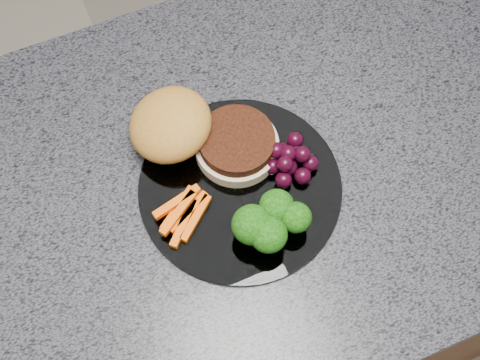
% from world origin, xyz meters
% --- Properties ---
extents(island_cabinet, '(1.20, 0.60, 0.86)m').
position_xyz_m(island_cabinet, '(0.00, 0.00, 0.43)').
color(island_cabinet, '#57321D').
rests_on(island_cabinet, ground).
extents(countertop, '(1.20, 0.60, 0.04)m').
position_xyz_m(countertop, '(0.00, 0.00, 0.88)').
color(countertop, '#46464F').
rests_on(countertop, island_cabinet).
extents(plate, '(0.26, 0.26, 0.01)m').
position_xyz_m(plate, '(0.05, -0.02, 0.90)').
color(plate, white).
rests_on(plate, countertop).
extents(burger, '(0.21, 0.19, 0.06)m').
position_xyz_m(burger, '(0.02, 0.06, 0.93)').
color(burger, beige).
rests_on(burger, plate).
extents(carrot_sticks, '(0.08, 0.07, 0.02)m').
position_xyz_m(carrot_sticks, '(-0.03, -0.03, 0.91)').
color(carrot_sticks, '#FF5E04').
rests_on(carrot_sticks, plate).
extents(broccoli, '(0.10, 0.07, 0.06)m').
position_xyz_m(broccoli, '(0.05, -0.09, 0.94)').
color(broccoli, '#649937').
rests_on(broccoli, plate).
extents(grape_bunch, '(0.07, 0.07, 0.04)m').
position_xyz_m(grape_bunch, '(0.12, -0.02, 0.92)').
color(grape_bunch, black).
rests_on(grape_bunch, plate).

